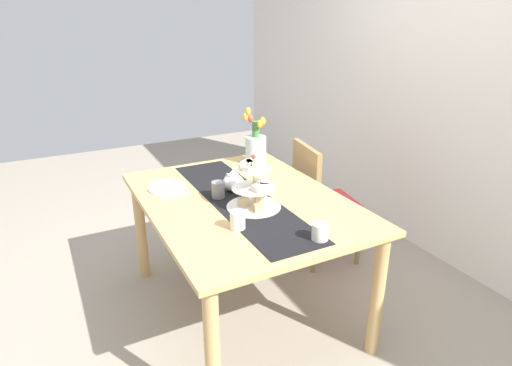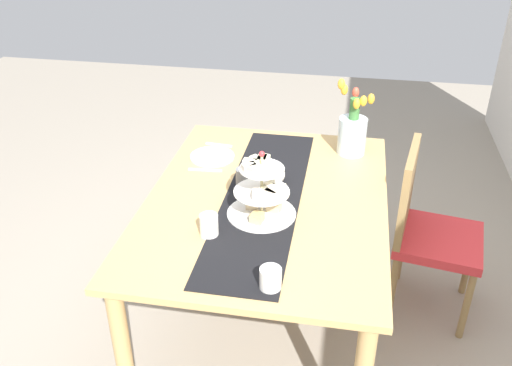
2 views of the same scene
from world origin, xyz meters
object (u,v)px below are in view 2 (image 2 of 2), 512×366
dining_table (266,217)px  fork_left (219,145)px  dinner_plate_left (212,156)px  chair_left (426,226)px  cream_jug (270,279)px  tiered_cake_stand (262,192)px  mug_grey (244,178)px  knife_left (205,170)px  tulip_vase (352,131)px  mug_white_text (209,225)px  teapot (271,173)px

dining_table → fork_left: (-0.50, -0.34, 0.11)m
dinner_plate_left → fork_left: 0.15m
chair_left → cream_jug: (0.91, -0.66, 0.31)m
chair_left → cream_jug: bearing=-35.8°
cream_jug → fork_left: bearing=-157.5°
tiered_cake_stand → cream_jug: 0.48m
tiered_cake_stand → dinner_plate_left: 0.61m
cream_jug → mug_grey: 0.72m
cream_jug → fork_left: (-1.10, -0.46, -0.04)m
tiered_cake_stand → knife_left: tiered_cake_stand is taller
chair_left → tiered_cake_stand: tiered_cake_stand is taller
dining_table → knife_left: knife_left is taller
dinner_plate_left → tulip_vase: bearing=104.7°
cream_jug → mug_grey: size_ratio=0.89×
tiered_cake_stand → chair_left: bearing=120.2°
dinner_plate_left → mug_white_text: (0.68, 0.16, 0.04)m
tiered_cake_stand → fork_left: size_ratio=2.03×
tiered_cake_stand → knife_left: size_ratio=1.79×
fork_left → mug_white_text: 0.84m
dinner_plate_left → dining_table: bearing=44.5°
mug_white_text → chair_left: bearing=123.5°
fork_left → mug_grey: bearing=28.0°
dinner_plate_left → knife_left: (0.14, 0.00, -0.00)m
chair_left → tiered_cake_stand: (0.45, -0.77, 0.38)m
chair_left → teapot: bearing=-77.1°
cream_jug → mug_white_text: (-0.28, -0.30, 0.01)m
teapot → knife_left: size_ratio=1.40×
chair_left → mug_grey: bearing=-75.5°
tiered_cake_stand → mug_grey: (-0.22, -0.12, -0.06)m
chair_left → mug_grey: chair_left is taller
tiered_cake_stand → cream_jug: bearing=13.4°
teapot → mug_grey: (0.05, -0.12, -0.01)m
cream_jug → mug_white_text: mug_white_text is taller
teapot → chair_left: bearing=102.9°
cream_jug → knife_left: 0.93m
tiered_cake_stand → mug_white_text: bearing=-45.1°
dinner_plate_left → knife_left: bearing=0.0°
dinner_plate_left → mug_white_text: size_ratio=2.42×
dining_table → teapot: bearing=180.0°
dinner_plate_left → mug_white_text: mug_white_text is taller
cream_jug → dinner_plate_left: 1.06m
tulip_vase → fork_left: size_ratio=2.76×
dinner_plate_left → mug_white_text: 0.70m
teapot → dining_table: bearing=0.0°
fork_left → tulip_vase: bearing=93.2°
dining_table → fork_left: fork_left is taller
cream_jug → fork_left: cream_jug is taller
tulip_vase → teapot: bearing=-41.6°
teapot → tulip_vase: size_ratio=0.58×
dinner_plate_left → knife_left: size_ratio=1.35×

